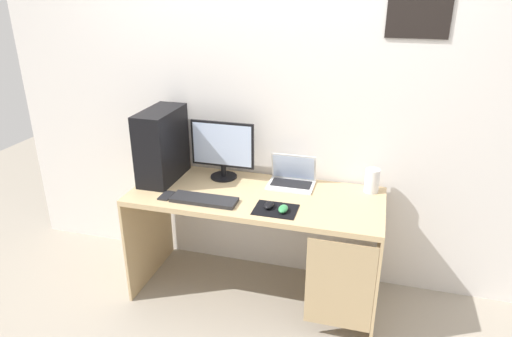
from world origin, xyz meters
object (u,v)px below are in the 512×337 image
at_px(keyboard, 204,200).
at_px(mouse_right, 283,209).
at_px(laptop, 292,179).
at_px(cell_phone, 167,196).
at_px(monitor, 223,149).
at_px(pc_tower, 162,145).
at_px(speaker, 372,181).
at_px(mouse_left, 269,205).

bearing_deg(keyboard, mouse_right, -0.56).
distance_m(laptop, cell_phone, 0.84).
bearing_deg(monitor, cell_phone, -123.63).
xyz_separation_m(monitor, keyboard, (0.01, -0.38, -0.20)).
bearing_deg(laptop, keyboard, -140.04).
distance_m(pc_tower, mouse_right, 0.98).
xyz_separation_m(speaker, mouse_right, (-0.49, -0.44, -0.06)).
height_order(mouse_left, mouse_right, same).
bearing_deg(monitor, speaker, 2.74).
height_order(pc_tower, mouse_left, pc_tower).
xyz_separation_m(laptop, speaker, (0.53, 0.03, 0.04)).
height_order(monitor, cell_phone, monitor).
relative_size(pc_tower, mouse_left, 5.13).
bearing_deg(speaker, monitor, -177.26).
bearing_deg(keyboard, pc_tower, 146.47).
relative_size(laptop, cell_phone, 2.37).
height_order(speaker, keyboard, speaker).
bearing_deg(keyboard, speaker, 23.24).
xyz_separation_m(pc_tower, speaker, (1.41, 0.16, -0.17)).
bearing_deg(laptop, mouse_right, -85.60).
height_order(keyboard, cell_phone, keyboard).
distance_m(monitor, mouse_left, 0.59).
relative_size(mouse_left, cell_phone, 0.74).
distance_m(speaker, mouse_left, 0.72).
xyz_separation_m(pc_tower, monitor, (0.40, 0.12, -0.03)).
distance_m(speaker, keyboard, 1.09).
bearing_deg(laptop, mouse_left, -99.52).
relative_size(monitor, mouse_left, 4.66).
bearing_deg(laptop, pc_tower, -171.41).
height_order(laptop, mouse_left, laptop).
bearing_deg(pc_tower, mouse_left, -16.83).
relative_size(monitor, laptop, 1.45).
bearing_deg(mouse_right, keyboard, 179.44).
distance_m(monitor, keyboard, 0.43).
bearing_deg(mouse_left, speaker, 34.89).
height_order(monitor, mouse_right, monitor).
distance_m(pc_tower, laptop, 0.91).
relative_size(pc_tower, monitor, 1.10).
distance_m(keyboard, mouse_right, 0.51).
bearing_deg(mouse_left, monitor, 139.28).
relative_size(pc_tower, mouse_right, 5.13).
bearing_deg(monitor, mouse_left, -40.72).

